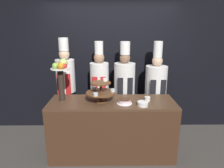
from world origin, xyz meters
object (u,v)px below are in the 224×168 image
tiered_stand (101,91)px  cake_round (124,101)px  serving_bowl_near (143,104)px  chef_center_left (100,86)px  chef_left (66,84)px  fruit_pedestal (61,73)px  chef_center_right (124,87)px  chef_right (156,88)px  cup_white (147,99)px

tiered_stand → cake_round: tiered_stand is taller
serving_bowl_near → chef_center_left: chef_center_left is taller
tiered_stand → chef_left: bearing=136.5°
chef_left → chef_center_left: chef_left is taller
cake_round → chef_left: chef_left is taller
fruit_pedestal → cake_round: (0.96, -0.17, -0.40)m
serving_bowl_near → chef_center_right: 0.87m
fruit_pedestal → serving_bowl_near: size_ratio=3.88×
chef_center_left → chef_right: (1.05, -0.00, -0.05)m
cup_white → fruit_pedestal: bearing=177.0°
chef_left → cake_round: bearing=-36.0°
serving_bowl_near → chef_right: 0.92m
chef_center_right → fruit_pedestal: bearing=-150.2°
cake_round → chef_right: 0.98m
fruit_pedestal → chef_center_right: size_ratio=0.36×
fruit_pedestal → chef_left: (-0.07, 0.58, -0.32)m
cake_round → chef_center_right: 0.75m
chef_left → chef_right: bearing=-0.0°
chef_center_left → chef_right: size_ratio=1.00×
chef_right → cake_round: bearing=-130.4°
tiered_stand → chef_right: 1.19m
fruit_pedestal → chef_left: chef_left is taller
cup_white → chef_right: (0.27, 0.65, -0.02)m
chef_right → chef_left: bearing=180.0°
chef_left → chef_right: size_ratio=1.03×
fruit_pedestal → chef_center_left: (0.55, 0.58, -0.37)m
tiered_stand → serving_bowl_near: size_ratio=2.75×
tiered_stand → serving_bowl_near: (0.62, -0.20, -0.14)m
cake_round → cup_white: size_ratio=2.64×
chef_center_right → chef_center_left: bearing=180.0°
cake_round → chef_right: (0.64, 0.75, -0.02)m
chef_center_left → chef_center_right: size_ratio=1.00×
fruit_pedestal → chef_center_right: chef_center_right is taller
cake_round → chef_right: size_ratio=0.13×
chef_center_left → chef_center_right: chef_center_left is taller
serving_bowl_near → chef_center_left: 1.08m
chef_center_left → chef_center_right: (0.46, -0.00, -0.01)m
chef_right → serving_bowl_near: bearing=-114.0°
chef_center_left → cup_white: bearing=-39.9°
tiered_stand → cup_white: size_ratio=5.27×
chef_left → fruit_pedestal: bearing=-83.2°
chef_center_right → chef_right: 0.59m
fruit_pedestal → chef_center_left: chef_center_left is taller
serving_bowl_near → chef_right: (0.38, 0.84, -0.02)m
fruit_pedestal → cake_round: size_ratio=2.82×
chef_center_left → chef_right: same height
fruit_pedestal → cake_round: fruit_pedestal is taller
cake_round → chef_right: chef_right is taller
fruit_pedestal → chef_right: 1.75m
chef_left → chef_center_right: size_ratio=1.04×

